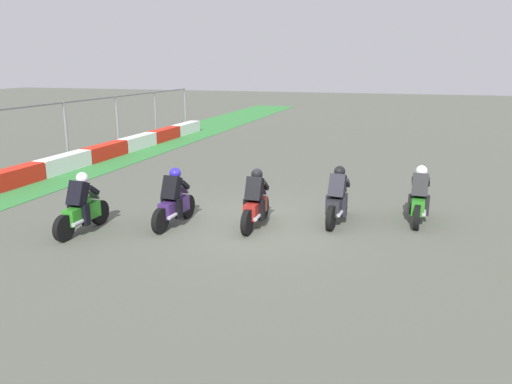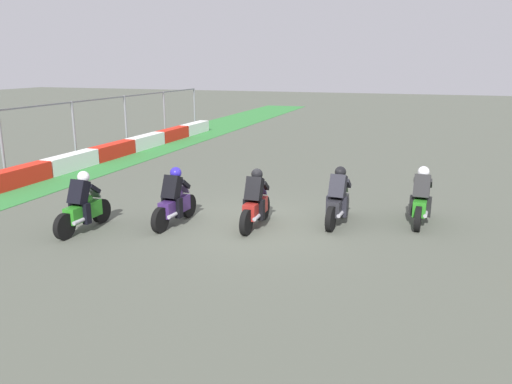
{
  "view_description": "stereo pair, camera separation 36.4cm",
  "coord_description": "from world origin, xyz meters",
  "views": [
    {
      "loc": [
        -11.95,
        -3.73,
        4.12
      ],
      "look_at": [
        -0.03,
        -0.02,
        0.9
      ],
      "focal_mm": 35.35,
      "sensor_mm": 36.0,
      "label": 1
    },
    {
      "loc": [
        -11.84,
        -4.08,
        4.12
      ],
      "look_at": [
        -0.03,
        -0.02,
        0.9
      ],
      "focal_mm": 35.35,
      "sensor_mm": 36.0,
      "label": 2
    }
  ],
  "objects": [
    {
      "name": "ground_plane",
      "position": [
        0.0,
        0.0,
        0.0
      ],
      "size": [
        120.0,
        120.0,
        0.0
      ],
      "primitive_type": "plane",
      "color": "#4F5348"
    },
    {
      "name": "rider_lane_e",
      "position": [
        -1.82,
        3.95,
        0.62
      ],
      "size": [
        2.04,
        0.54,
        1.51
      ],
      "rotation": [
        0.0,
        0.0,
        -0.03
      ],
      "color": "black",
      "rests_on": "ground_plane"
    },
    {
      "name": "rider_lane_b",
      "position": [
        0.85,
        -1.99,
        0.62
      ],
      "size": [
        2.04,
        0.55,
        1.51
      ],
      "rotation": [
        0.0,
        0.0,
        -0.07
      ],
      "color": "black",
      "rests_on": "ground_plane"
    },
    {
      "name": "rider_lane_a",
      "position": [
        1.56,
        -4.04,
        0.62
      ],
      "size": [
        2.04,
        0.55,
        1.51
      ],
      "rotation": [
        0.0,
        0.0,
        -0.05
      ],
      "color": "black",
      "rests_on": "ground_plane"
    },
    {
      "name": "rider_lane_c",
      "position": [
        -0.11,
        -0.04,
        0.62
      ],
      "size": [
        2.04,
        0.54,
        1.51
      ],
      "rotation": [
        0.0,
        0.0,
        0.0
      ],
      "color": "black",
      "rests_on": "ground_plane"
    },
    {
      "name": "rider_lane_d",
      "position": [
        -0.63,
        2.01,
        0.62
      ],
      "size": [
        2.04,
        0.55,
        1.51
      ],
      "rotation": [
        0.0,
        0.0,
        -0.06
      ],
      "color": "black",
      "rests_on": "ground_plane"
    }
  ]
}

